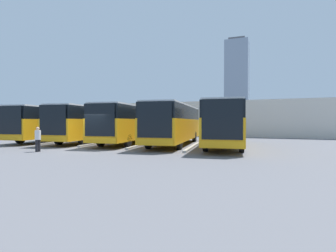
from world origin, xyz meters
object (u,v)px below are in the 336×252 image
at_px(bus_4, 58,123).
at_px(pedestrian, 38,138).
at_px(bus_1, 175,123).
at_px(bus_2, 132,123).
at_px(bus_3, 93,123).
at_px(bus_0, 225,123).

xyz_separation_m(bus_4, pedestrian, (-6.25, 8.12, -1.00)).
distance_m(bus_1, bus_2, 4.27).
height_order(bus_2, pedestrian, bus_2).
relative_size(bus_3, pedestrian, 7.53).
distance_m(bus_2, bus_4, 8.54).
bearing_deg(bus_4, bus_1, 172.62).
relative_size(bus_0, bus_1, 1.00).
relative_size(bus_2, bus_3, 1.00).
bearing_deg(bus_0, bus_1, -10.51).
bearing_deg(bus_1, bus_3, -8.95).
relative_size(bus_1, bus_4, 1.00).
relative_size(bus_1, bus_3, 1.00).
distance_m(bus_0, pedestrian, 13.46).
distance_m(bus_0, bus_2, 8.54).
relative_size(bus_2, bus_4, 1.00).
distance_m(bus_0, bus_4, 17.06).
distance_m(bus_1, bus_4, 12.80).
bearing_deg(bus_3, bus_1, 171.05).
height_order(bus_1, pedestrian, bus_1).
height_order(bus_2, bus_4, same).
distance_m(bus_1, pedestrian, 10.52).
xyz_separation_m(bus_1, bus_2, (4.27, -0.19, 0.00)).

